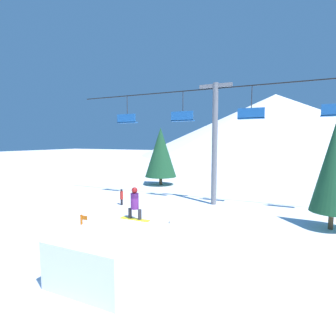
{
  "coord_description": "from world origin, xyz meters",
  "views": [
    {
      "loc": [
        4.54,
        -7.93,
        4.83
      ],
      "look_at": [
        -1.11,
        4.37,
        3.41
      ],
      "focal_mm": 28.0,
      "sensor_mm": 36.0,
      "label": 1
    }
  ],
  "objects_px": {
    "snowboarder": "(135,203)",
    "trail_marker": "(82,228)",
    "distant_skier": "(122,196)",
    "pine_tree_near": "(335,165)",
    "snow_ramp": "(112,252)"
  },
  "relations": [
    {
      "from": "trail_marker",
      "to": "snow_ramp",
      "type": "bearing_deg",
      "value": -29.52
    },
    {
      "from": "snowboarder",
      "to": "distant_skier",
      "type": "height_order",
      "value": "snowboarder"
    },
    {
      "from": "snowboarder",
      "to": "snow_ramp",
      "type": "bearing_deg",
      "value": -92.47
    },
    {
      "from": "pine_tree_near",
      "to": "distant_skier",
      "type": "relative_size",
      "value": 4.92
    },
    {
      "from": "snowboarder",
      "to": "pine_tree_near",
      "type": "relative_size",
      "value": 0.22
    },
    {
      "from": "trail_marker",
      "to": "distant_skier",
      "type": "relative_size",
      "value": 1.12
    },
    {
      "from": "distant_skier",
      "to": "trail_marker",
      "type": "bearing_deg",
      "value": -69.7
    },
    {
      "from": "trail_marker",
      "to": "distant_skier",
      "type": "distance_m",
      "value": 7.38
    },
    {
      "from": "trail_marker",
      "to": "snowboarder",
      "type": "bearing_deg",
      "value": -4.49
    },
    {
      "from": "snow_ramp",
      "to": "pine_tree_near",
      "type": "height_order",
      "value": "pine_tree_near"
    },
    {
      "from": "trail_marker",
      "to": "distant_skier",
      "type": "xyz_separation_m",
      "value": [
        -2.56,
        6.92,
        -0.07
      ]
    },
    {
      "from": "pine_tree_near",
      "to": "trail_marker",
      "type": "relative_size",
      "value": 4.41
    },
    {
      "from": "snow_ramp",
      "to": "snowboarder",
      "type": "xyz_separation_m",
      "value": [
        0.06,
        1.46,
        1.48
      ]
    },
    {
      "from": "snowboarder",
      "to": "trail_marker",
      "type": "relative_size",
      "value": 0.98
    },
    {
      "from": "pine_tree_near",
      "to": "trail_marker",
      "type": "xyz_separation_m",
      "value": [
        -10.94,
        -7.17,
        -2.77
      ]
    }
  ]
}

